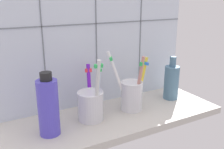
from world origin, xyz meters
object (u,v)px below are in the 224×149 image
(toothbrush_cup_right, at_px, (132,94))
(ceramic_vase, at_px, (171,82))
(soap_bottle, at_px, (48,107))
(toothbrush_cup_left, at_px, (91,103))

(toothbrush_cup_right, bearing_deg, ceramic_vase, 3.82)
(ceramic_vase, relative_size, soap_bottle, 0.89)
(toothbrush_cup_left, height_order, ceramic_vase, toothbrush_cup_left)
(toothbrush_cup_right, bearing_deg, soap_bottle, -175.26)
(toothbrush_cup_right, distance_m, soap_bottle, 0.26)
(toothbrush_cup_right, height_order, soap_bottle, toothbrush_cup_right)
(ceramic_vase, bearing_deg, soap_bottle, -175.62)
(toothbrush_cup_left, bearing_deg, toothbrush_cup_right, -0.24)
(toothbrush_cup_right, relative_size, soap_bottle, 1.13)
(toothbrush_cup_left, distance_m, ceramic_vase, 0.30)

